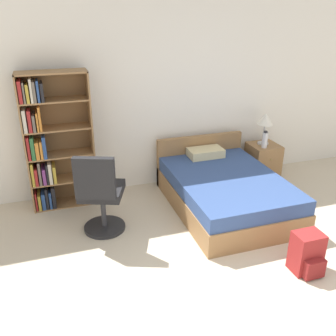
{
  "coord_description": "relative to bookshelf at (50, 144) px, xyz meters",
  "views": [
    {
      "loc": [
        -1.55,
        -1.78,
        2.5
      ],
      "look_at": [
        -0.31,
        1.98,
        0.77
      ],
      "focal_mm": 40.0,
      "sensor_mm": 36.0,
      "label": 1
    }
  ],
  "objects": [
    {
      "name": "water_bottle",
      "position": [
        3.03,
        -0.2,
        -0.21
      ],
      "size": [
        0.08,
        0.08,
        0.26
      ],
      "color": "silver",
      "rests_on": "nightstand"
    },
    {
      "name": "bed",
      "position": [
        2.12,
        -0.74,
        -0.62
      ],
      "size": [
        1.33,
        1.91,
        0.73
      ],
      "color": "olive",
      "rests_on": "ground_plane"
    },
    {
      "name": "backpack_red",
      "position": [
        2.33,
        -2.23,
        -0.66
      ],
      "size": [
        0.28,
        0.29,
        0.43
      ],
      "color": "maroon",
      "rests_on": "ground_plane"
    },
    {
      "name": "bookshelf",
      "position": [
        0.0,
        0.0,
        0.0
      ],
      "size": [
        0.84,
        0.33,
        1.78
      ],
      "color": "olive",
      "rests_on": "ground_plane"
    },
    {
      "name": "wall_back",
      "position": [
        1.58,
        0.27,
        0.43
      ],
      "size": [
        9.0,
        0.06,
        2.6
      ],
      "color": "white",
      "rests_on": "ground_plane"
    },
    {
      "name": "table_lamp",
      "position": [
        3.1,
        -0.05,
        0.05
      ],
      "size": [
        0.24,
        0.24,
        0.48
      ],
      "color": "#B2B2B7",
      "rests_on": "nightstand"
    },
    {
      "name": "nightstand",
      "position": [
        3.11,
        -0.09,
        -0.6
      ],
      "size": [
        0.43,
        0.46,
        0.54
      ],
      "color": "olive",
      "rests_on": "ground_plane"
    },
    {
      "name": "office_chair",
      "position": [
        0.48,
        -0.89,
        -0.36
      ],
      "size": [
        0.63,
        0.69,
        1.04
      ],
      "color": "#232326",
      "rests_on": "ground_plane"
    }
  ]
}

